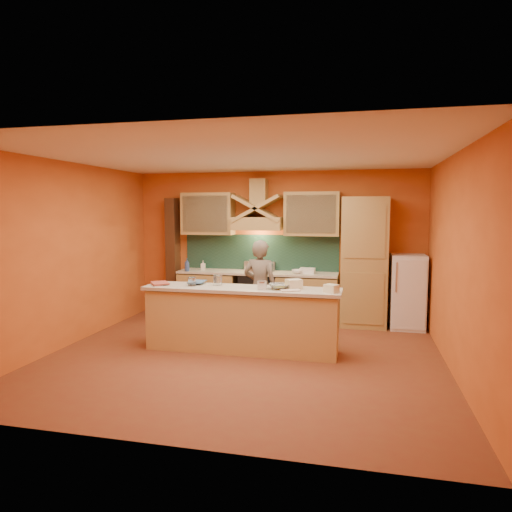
% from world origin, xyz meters
% --- Properties ---
extents(floor, '(5.50, 5.00, 0.01)m').
position_xyz_m(floor, '(0.00, 0.00, 0.00)').
color(floor, brown).
rests_on(floor, ground).
extents(ceiling, '(5.50, 5.00, 0.01)m').
position_xyz_m(ceiling, '(0.00, 0.00, 2.80)').
color(ceiling, white).
rests_on(ceiling, wall_back).
extents(wall_back, '(5.50, 0.02, 2.80)m').
position_xyz_m(wall_back, '(0.00, 2.50, 1.40)').
color(wall_back, orange).
rests_on(wall_back, floor).
extents(wall_front, '(5.50, 0.02, 2.80)m').
position_xyz_m(wall_front, '(0.00, -2.50, 1.40)').
color(wall_front, orange).
rests_on(wall_front, floor).
extents(wall_left, '(0.02, 5.00, 2.80)m').
position_xyz_m(wall_left, '(-2.75, 0.00, 1.40)').
color(wall_left, orange).
rests_on(wall_left, floor).
extents(wall_right, '(0.02, 5.00, 2.80)m').
position_xyz_m(wall_right, '(2.75, 0.00, 1.40)').
color(wall_right, orange).
rests_on(wall_right, floor).
extents(base_cabinet_left, '(1.10, 0.60, 0.86)m').
position_xyz_m(base_cabinet_left, '(-1.25, 2.20, 0.43)').
color(base_cabinet_left, tan).
rests_on(base_cabinet_left, floor).
extents(base_cabinet_right, '(1.10, 0.60, 0.86)m').
position_xyz_m(base_cabinet_right, '(0.65, 2.20, 0.43)').
color(base_cabinet_right, tan).
rests_on(base_cabinet_right, floor).
extents(counter_top, '(3.00, 0.62, 0.04)m').
position_xyz_m(counter_top, '(-0.30, 2.20, 0.90)').
color(counter_top, beige).
rests_on(counter_top, base_cabinet_left).
extents(stove, '(0.60, 0.58, 0.90)m').
position_xyz_m(stove, '(-0.30, 2.20, 0.45)').
color(stove, black).
rests_on(stove, floor).
extents(backsplash, '(3.00, 0.03, 0.70)m').
position_xyz_m(backsplash, '(-0.30, 2.48, 1.25)').
color(backsplash, '#18352C').
rests_on(backsplash, wall_back).
extents(range_hood, '(0.92, 0.50, 0.24)m').
position_xyz_m(range_hood, '(-0.30, 2.25, 1.82)').
color(range_hood, tan).
rests_on(range_hood, wall_back).
extents(hood_chimney, '(0.30, 0.30, 0.50)m').
position_xyz_m(hood_chimney, '(-0.30, 2.35, 2.40)').
color(hood_chimney, tan).
rests_on(hood_chimney, wall_back).
extents(upper_cabinet_left, '(1.00, 0.35, 0.80)m').
position_xyz_m(upper_cabinet_left, '(-1.30, 2.33, 2.00)').
color(upper_cabinet_left, tan).
rests_on(upper_cabinet_left, wall_back).
extents(upper_cabinet_right, '(1.00, 0.35, 0.80)m').
position_xyz_m(upper_cabinet_right, '(0.70, 2.33, 2.00)').
color(upper_cabinet_right, tan).
rests_on(upper_cabinet_right, wall_back).
extents(pantry_column, '(0.80, 0.60, 2.30)m').
position_xyz_m(pantry_column, '(1.65, 2.20, 1.15)').
color(pantry_column, tan).
rests_on(pantry_column, floor).
extents(fridge, '(0.58, 0.60, 1.30)m').
position_xyz_m(fridge, '(2.40, 2.20, 0.65)').
color(fridge, white).
rests_on(fridge, floor).
extents(trim_column_left, '(0.20, 0.30, 2.30)m').
position_xyz_m(trim_column_left, '(-2.05, 2.35, 1.15)').
color(trim_column_left, '#472816').
rests_on(trim_column_left, floor).
extents(island_body, '(2.80, 0.55, 0.88)m').
position_xyz_m(island_body, '(-0.10, 0.30, 0.44)').
color(island_body, '#D7B66E').
rests_on(island_body, floor).
extents(island_top, '(2.90, 0.62, 0.05)m').
position_xyz_m(island_top, '(-0.10, 0.30, 0.92)').
color(island_top, beige).
rests_on(island_top, island_body).
extents(person, '(0.64, 0.48, 1.59)m').
position_xyz_m(person, '(-0.00, 1.13, 0.80)').
color(person, '#70665B').
rests_on(person, floor).
extents(pot_large, '(0.26, 0.26, 0.15)m').
position_xyz_m(pot_large, '(-0.35, 2.13, 0.98)').
color(pot_large, '#B0AFB6').
rests_on(pot_large, stove).
extents(pot_small, '(0.22, 0.22, 0.15)m').
position_xyz_m(pot_small, '(-0.11, 2.25, 0.98)').
color(pot_small, '#ADAEB4').
rests_on(pot_small, stove).
extents(soap_bottle_a, '(0.09, 0.09, 0.18)m').
position_xyz_m(soap_bottle_a, '(-1.38, 2.23, 1.01)').
color(soap_bottle_a, white).
rests_on(soap_bottle_a, counter_top).
extents(soap_bottle_b, '(0.11, 0.11, 0.25)m').
position_xyz_m(soap_bottle_b, '(-1.60, 1.95, 1.04)').
color(soap_bottle_b, '#324D8A').
rests_on(soap_bottle_b, counter_top).
extents(bowl_back, '(0.24, 0.24, 0.07)m').
position_xyz_m(bowl_back, '(0.47, 2.13, 0.95)').
color(bowl_back, white).
rests_on(bowl_back, counter_top).
extents(dish_rack, '(0.28, 0.22, 0.10)m').
position_xyz_m(dish_rack, '(0.64, 2.20, 0.97)').
color(dish_rack, white).
rests_on(dish_rack, counter_top).
extents(book_lower, '(0.39, 0.41, 0.03)m').
position_xyz_m(book_lower, '(-1.48, 0.22, 0.96)').
color(book_lower, '#B95142').
rests_on(book_lower, island_top).
extents(book_upper, '(0.25, 0.33, 0.02)m').
position_xyz_m(book_upper, '(-0.95, 0.44, 0.98)').
color(book_upper, '#446A97').
rests_on(book_upper, island_top).
extents(jar_large, '(0.14, 0.14, 0.16)m').
position_xyz_m(jar_large, '(-0.49, 0.40, 1.02)').
color(jar_large, white).
rests_on(jar_large, island_top).
extents(jar_small, '(0.14, 0.14, 0.13)m').
position_xyz_m(jar_small, '(-0.85, 0.27, 1.01)').
color(jar_small, white).
rests_on(jar_small, island_top).
extents(kitchen_scale, '(0.14, 0.14, 0.10)m').
position_xyz_m(kitchen_scale, '(0.23, 0.21, 1.00)').
color(kitchen_scale, silver).
rests_on(kitchen_scale, island_top).
extents(mixing_bowl, '(0.38, 0.38, 0.07)m').
position_xyz_m(mixing_bowl, '(0.46, 0.29, 0.98)').
color(mixing_bowl, silver).
rests_on(mixing_bowl, island_top).
extents(cloth, '(0.32, 0.28, 0.02)m').
position_xyz_m(cloth, '(0.63, 0.19, 0.95)').
color(cloth, beige).
rests_on(cloth, island_top).
extents(grocery_bag_a, '(0.27, 0.26, 0.14)m').
position_xyz_m(grocery_bag_a, '(0.66, 0.35, 1.01)').
color(grocery_bag_a, beige).
rests_on(grocery_bag_a, island_top).
extents(grocery_bag_b, '(0.23, 0.21, 0.11)m').
position_xyz_m(grocery_bag_b, '(1.21, 0.19, 1.00)').
color(grocery_bag_b, '#EDE9C3').
rests_on(grocery_bag_b, island_top).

